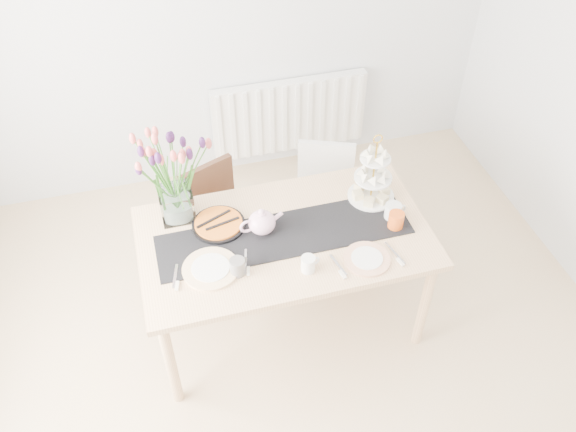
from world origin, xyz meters
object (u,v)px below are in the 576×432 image
object	(u,v)px
teapot	(262,222)
tart_tin	(219,225)
plate_left	(211,269)
mug_orange	(396,220)
chair_white	(324,191)
chair_brown	(218,212)
cream_jug	(393,212)
plate_right	(367,259)
tulip_vase	(170,165)
mug_white	(308,264)
mug_grey	(238,267)
radiator	(289,115)
dining_table	(285,245)
cake_stand	(372,183)

from	to	relation	value
teapot	tart_tin	bearing A→B (deg)	149.03
plate_left	mug_orange	bearing A→B (deg)	2.04
chair_white	tart_tin	bearing A→B (deg)	-127.36
chair_brown	teapot	xyz separation A→B (m)	(0.17, -0.56, 0.39)
cream_jug	plate_left	distance (m)	1.07
chair_white	plate_right	world-z (taller)	plate_right
chair_white	tulip_vase	distance (m)	1.24
mug_white	mug_orange	distance (m)	0.58
cream_jug	mug_orange	size ratio (longest dim) A/B	0.92
cream_jug	mug_orange	xyz separation A→B (m)	(-0.01, -0.08, 0.00)
mug_grey	mug_white	xyz separation A→B (m)	(0.35, -0.08, -0.00)
tulip_vase	tart_tin	size ratio (longest dim) A/B	2.26
radiator	teapot	size ratio (longest dim) A/B	5.00
radiator	mug_grey	size ratio (longest dim) A/B	12.63
radiator	chair_white	distance (m)	0.89
radiator	cream_jug	world-z (taller)	cream_jug
teapot	mug_white	distance (m)	0.37
mug_grey	radiator	bearing A→B (deg)	29.69
radiator	plate_left	bearing A→B (deg)	-118.09
mug_grey	mug_white	distance (m)	0.36
mug_white	tart_tin	bearing A→B (deg)	117.71
tart_tin	plate_left	distance (m)	0.32
mug_white	chair_white	bearing A→B (deg)	52.45
chair_brown	cream_jug	world-z (taller)	cream_jug
plate_left	mug_grey	bearing A→B (deg)	-23.97
dining_table	plate_right	size ratio (longest dim) A/B	6.41
plate_left	plate_right	size ratio (longest dim) A/B	1.20
chair_white	plate_right	distance (m)	0.98
cake_stand	plate_right	bearing A→B (deg)	-113.23
dining_table	mug_white	xyz separation A→B (m)	(0.05, -0.27, 0.12)
chair_white	dining_table	bearing A→B (deg)	-103.54
tulip_vase	plate_left	size ratio (longest dim) A/B	2.25
cream_jug	plate_left	bearing A→B (deg)	-178.25
radiator	dining_table	distance (m)	1.59
mug_orange	plate_left	distance (m)	1.05
chair_white	tulip_vase	size ratio (longest dim) A/B	1.13
tulip_vase	teapot	distance (m)	0.58
cake_stand	plate_left	xyz separation A→B (m)	(-1.00, -0.30, -0.11)
dining_table	chair_brown	xyz separation A→B (m)	(-0.28, 0.61, -0.24)
chair_brown	mug_grey	world-z (taller)	mug_grey
tulip_vase	tart_tin	bearing A→B (deg)	-36.83
dining_table	mug_grey	xyz separation A→B (m)	(-0.30, -0.20, 0.12)
tart_tin	mug_orange	distance (m)	0.98
radiator	mug_grey	xyz separation A→B (m)	(-0.75, -1.71, 0.35)
cake_stand	cream_jug	distance (m)	0.21
tulip_vase	plate_right	size ratio (longest dim) A/B	2.69
mug_white	mug_orange	size ratio (longest dim) A/B	0.88
mug_grey	teapot	bearing A→B (deg)	16.40
chair_brown	radiator	bearing A→B (deg)	28.02
radiator	mug_orange	distance (m)	1.66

